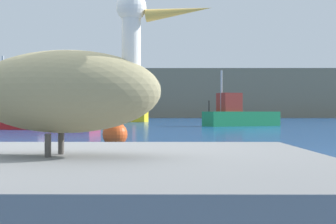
{
  "coord_description": "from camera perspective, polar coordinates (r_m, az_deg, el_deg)",
  "views": [
    {
      "loc": [
        0.76,
        -2.99,
        0.91
      ],
      "look_at": [
        0.66,
        15.85,
        0.92
      ],
      "focal_mm": 50.77,
      "sensor_mm": 36.0,
      "label": 1
    }
  ],
  "objects": [
    {
      "name": "fishing_boat_red",
      "position": [
        26.78,
        -15.93,
        -0.34
      ],
      "size": [
        6.75,
        2.99,
        3.99
      ],
      "rotation": [
        0.0,
        0.0,
        3.01
      ],
      "color": "red",
      "rests_on": "ground"
    },
    {
      "name": "hillside_backdrop",
      "position": [
        83.34,
        -0.22,
        2.09
      ],
      "size": [
        140.0,
        15.19,
        7.97
      ],
      "primitive_type": "cube",
      "color": "#7F755B",
      "rests_on": "ground"
    },
    {
      "name": "fishing_boat_green",
      "position": [
        31.54,
        8.53,
        -0.41
      ],
      "size": [
        5.28,
        3.5,
        3.62
      ],
      "rotation": [
        0.0,
        0.0,
        3.56
      ],
      "color": "#1E8C4C",
      "rests_on": "ground"
    },
    {
      "name": "fishing_boat_yellow",
      "position": [
        44.82,
        -5.59,
        -0.12
      ],
      "size": [
        5.18,
        2.53,
        5.51
      ],
      "rotation": [
        0.0,
        0.0,
        2.94
      ],
      "color": "yellow",
      "rests_on": "ground"
    },
    {
      "name": "mooring_buoy",
      "position": [
        12.52,
        -6.39,
        -2.67
      ],
      "size": [
        0.66,
        0.66,
        0.66
      ],
      "primitive_type": "sphere",
      "color": "#E54C19",
      "rests_on": "ground"
    },
    {
      "name": "pelican",
      "position": [
        2.33,
        -12.08,
        2.67
      ],
      "size": [
        1.21,
        0.6,
        0.78
      ],
      "rotation": [
        0.0,
        0.0,
        -0.15
      ],
      "color": "#958B62",
      "rests_on": "pier_dock"
    }
  ]
}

